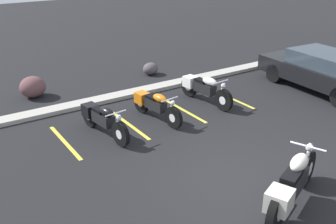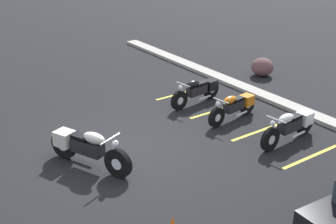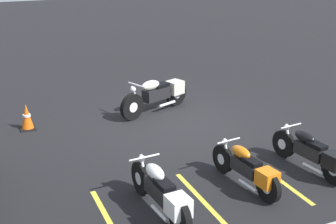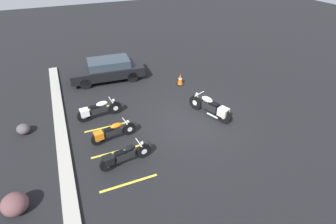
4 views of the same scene
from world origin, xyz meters
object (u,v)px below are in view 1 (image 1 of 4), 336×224
at_px(car_black, 324,70).
at_px(landscape_rock_1, 151,69).
at_px(parked_bike_1, 154,105).
at_px(parked_bike_0, 102,118).
at_px(landscape_rock_0, 33,87).
at_px(parked_bike_2, 203,88).
at_px(motorcycle_cream_featured, 292,184).

xyz_separation_m(car_black, landscape_rock_1, (-3.91, 4.62, -0.46)).
bearing_deg(parked_bike_1, car_black, 72.17).
height_order(parked_bike_0, landscape_rock_0, parked_bike_0).
relative_size(parked_bike_2, car_black, 0.49).
distance_m(motorcycle_cream_featured, parked_bike_0, 5.00).
distance_m(motorcycle_cream_featured, parked_bike_2, 5.46).
distance_m(parked_bike_1, car_black, 6.03).
xyz_separation_m(motorcycle_cream_featured, landscape_rock_1, (2.06, 8.36, -0.29)).
xyz_separation_m(parked_bike_0, parked_bike_1, (1.62, 0.09, -0.02)).
bearing_deg(motorcycle_cream_featured, car_black, 10.07).
bearing_deg(landscape_rock_1, landscape_rock_0, 179.15).
bearing_deg(parked_bike_0, parked_bike_1, 86.08).
height_order(landscape_rock_0, landscape_rock_1, landscape_rock_0).
bearing_deg(parked_bike_2, parked_bike_0, -89.48).
xyz_separation_m(landscape_rock_0, landscape_rock_1, (4.34, -0.06, -0.11)).
relative_size(parked_bike_0, parked_bike_1, 1.04).
bearing_deg(parked_bike_2, car_black, 66.48).
bearing_deg(landscape_rock_1, motorcycle_cream_featured, -103.85).
height_order(motorcycle_cream_featured, parked_bike_1, motorcycle_cream_featured).
distance_m(parked_bike_2, landscape_rock_1, 3.28).
relative_size(parked_bike_2, landscape_rock_0, 2.64).
height_order(parked_bike_0, parked_bike_1, parked_bike_0).
bearing_deg(car_black, landscape_rock_0, 64.08).
bearing_deg(parked_bike_2, motorcycle_cream_featured, -26.09).
bearing_deg(parked_bike_0, motorcycle_cream_featured, 11.32).
bearing_deg(motorcycle_cream_featured, parked_bike_2, 46.81).
height_order(motorcycle_cream_featured, parked_bike_2, motorcycle_cream_featured).
distance_m(motorcycle_cream_featured, parked_bike_1, 4.84).
relative_size(parked_bike_1, car_black, 0.46).
relative_size(motorcycle_cream_featured, landscape_rock_0, 2.81).
bearing_deg(parked_bike_1, landscape_rock_0, -154.12).
height_order(motorcycle_cream_featured, landscape_rock_1, motorcycle_cream_featured).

